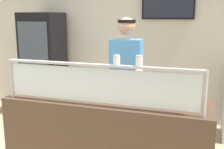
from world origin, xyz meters
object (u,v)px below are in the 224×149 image
Objects in this scene: pizza_server at (125,94)px; drink_fridge at (44,65)px; worker_figure at (126,80)px; parmesan_shaker at (117,61)px; pizza_tray at (121,95)px; pepper_flake_shaker at (139,62)px.

pizza_server is 2.53m from drink_fridge.
parmesan_shaker is at bearing -80.06° from worker_figure.
pizza_server reaches higher than pizza_tray.
worker_figure reaches higher than parmesan_shaker.
pizza_server is at bearing 122.41° from pepper_flake_shaker.
drink_fridge is (-2.16, 1.96, -0.48)m from pepper_flake_shaker.
pepper_flake_shaker is at bearing -54.23° from pizza_tray.
pizza_server is at bearing -76.03° from worker_figure.
pepper_flake_shaker is (0.22, -0.34, 0.40)m from pizza_server.
worker_figure reaches higher than pepper_flake_shaker.
parmesan_shaker is at bearing 180.00° from pepper_flake_shaker.
pizza_server is 0.15× the size of drink_fridge.
pepper_flake_shaker is 0.05× the size of drink_fridge.
parmesan_shaker is 2.81m from drink_fridge.
drink_fridge is at bearing 139.96° from pizza_tray.
worker_figure is at bearing 93.82° from pizza_server.
pepper_flake_shaker is at bearing 0.00° from parmesan_shaker.
worker_figure is (-0.36, 0.93, -0.39)m from pepper_flake_shaker.
drink_fridge is (-1.96, 1.96, -0.47)m from parmesan_shaker.
worker_figure reaches higher than pizza_server.
parmesan_shaker is at bearing -97.22° from pizza_server.
pizza_tray is 0.57m from worker_figure.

